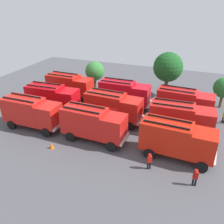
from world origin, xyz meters
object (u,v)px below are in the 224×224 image
Objects in this scene: fire_truck_0 at (32,112)px; traffic_cone_0 at (132,112)px; fire_truck_6 at (69,85)px; fire_truck_1 at (93,123)px; fire_truck_8 at (185,102)px; firefighter_2 at (149,161)px; traffic_cone_1 at (52,145)px; fire_truck_2 at (177,139)px; firefighter_3 at (195,177)px; fire_truck_4 at (113,106)px; fire_truck_3 at (52,97)px; firefighter_4 at (191,102)px; tree_2 at (224,88)px; tree_1 at (168,67)px; fire_truck_5 at (181,118)px; tree_0 at (95,71)px; fire_truck_7 at (124,93)px; firefighter_0 at (224,116)px.

traffic_cone_0 is at bearing 36.31° from fire_truck_0.
fire_truck_1 is at bearing -47.16° from fire_truck_6.
traffic_cone_0 is (-6.36, -1.85, -1.78)m from fire_truck_8.
firefighter_2 is (6.85, -2.61, -1.22)m from fire_truck_1.
firefighter_2 is 10.33m from traffic_cone_1.
fire_truck_2 is 4.36× the size of firefighter_3.
fire_truck_3 is at bearing -174.90° from fire_truck_4.
fire_truck_3 reaches higher than firefighter_4.
tree_2 is at bearing 32.02° from traffic_cone_0.
tree_1 is (-3.64, 15.69, 2.51)m from fire_truck_2.
fire_truck_2 reaches higher than firefighter_3.
fire_truck_8 is at bearing -132.71° from tree_2.
tree_2 is at bearing -10.27° from tree_1.
fire_truck_2 is 3.55m from firefighter_2.
tree_1 reaches higher than fire_truck_6.
firefighter_2 is (15.26, -12.00, -1.22)m from fire_truck_6.
fire_truck_4 is at bearing -124.63° from traffic_cone_0.
firefighter_3 is 2.42× the size of traffic_cone_1.
fire_truck_3 is 10.54× the size of traffic_cone_1.
tree_0 is at bearing 145.31° from fire_truck_5.
fire_truck_0 is 16.80m from fire_truck_2.
fire_truck_1 is at bearing -31.75° from fire_truck_3.
firefighter_2 is 4.13m from firefighter_3.
fire_truck_7 is 1.64× the size of tree_2.
tree_1 is (4.86, 6.23, 2.51)m from fire_truck_7.
fire_truck_5 is at bearing -32.34° from tree_0.
firefighter_2 is at bearing -19.25° from fire_truck_1.
fire_truck_5 is (-0.14, 4.58, 0.00)m from fire_truck_2.
fire_truck_5 is 4.37× the size of firefighter_2.
fire_truck_3 reaches higher than firefighter_2.
fire_truck_3 is at bearing 92.35° from fire_truck_0.
fire_truck_0 is at bearing -76.23° from firefighter_4.
tree_1 is (13.16, 15.91, 2.51)m from fire_truck_0.
fire_truck_7 is at bearing 132.25° from traffic_cone_0.
tree_2 is at bearing -53.55° from firefighter_2.
tree_0 is (-15.62, 1.50, 2.33)m from firefighter_4.
firefighter_2 is at bearing -51.82° from tree_0.
tree_1 is at bearing 50.25° from fire_truck_0.
fire_truck_8 reaches higher than firefighter_3.
fire_truck_4 is 4.42× the size of firefighter_4.
traffic_cone_0 is at bearing -67.70° from firefighter_0.
fire_truck_4 is 4.08× the size of firefighter_0.
firefighter_4 is (0.66, 3.41, -1.23)m from fire_truck_8.
firefighter_4 is 2.38× the size of traffic_cone_1.
fire_truck_4 reaches higher than firefighter_4.
fire_truck_5 is at bearing -27.03° from firefighter_4.
traffic_cone_0 is at bearing -109.34° from tree_1.
fire_truck_7 and fire_truck_8 have the same top height.
firefighter_3 is (19.09, -7.80, -1.22)m from fire_truck_3.
fire_truck_5 is at bearing -46.97° from firefighter_2.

